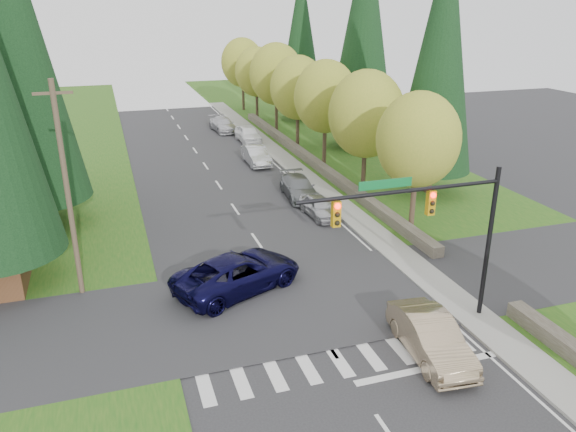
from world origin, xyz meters
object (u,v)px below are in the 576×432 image
sedan_champagne (431,337)px  parked_car_c (256,156)px  parked_car_e (223,125)px  parked_car_a (320,207)px  parked_car_d (248,134)px  suv_navy (238,273)px  parked_car_b (299,187)px

sedan_champagne → parked_car_c: bearing=93.9°
parked_car_c → parked_car_e: size_ratio=0.93×
parked_car_a → sedan_champagne: bearing=-98.9°
sedan_champagne → parked_car_e: 42.16m
parked_car_a → parked_car_d: (0.69, 21.26, 0.13)m
sedan_champagne → suv_navy: suv_navy is taller
parked_car_b → parked_car_e: size_ratio=0.98×
sedan_champagne → parked_car_d: size_ratio=1.06×
sedan_champagne → parked_car_d: sedan_champagne is taller
sedan_champagne → parked_car_a: bearing=90.3°
sedan_champagne → parked_car_a: 15.52m
parked_car_c → parked_car_e: bearing=90.4°
parked_car_a → parked_car_b: 4.01m
suv_navy → parked_car_a: size_ratio=1.63×
parked_car_c → parked_car_e: parked_car_c is taller
sedan_champagne → parked_car_a: sedan_champagne is taller
parked_car_b → suv_navy: bearing=-116.5°
suv_navy → parked_car_e: 35.23m
parked_car_b → parked_car_e: (-0.64, 22.69, 0.01)m
parked_car_c → parked_car_d: parked_car_d is taller
parked_car_d → parked_car_e: (-1.34, 5.45, -0.07)m
parked_car_a → parked_car_c: size_ratio=0.84×
parked_car_d → parked_car_e: parked_car_d is taller
suv_navy → parked_car_d: size_ratio=1.36×
suv_navy → parked_car_e: (6.56, 34.61, -0.16)m
parked_car_a → parked_car_e: bearing=87.5°
suv_navy → parked_car_c: (6.56, 21.08, -0.12)m
sedan_champagne → parked_car_c: size_ratio=1.06×
parked_car_a → parked_car_e: 26.71m
parked_car_d → parked_car_e: 5.61m
parked_car_b → parked_car_d: 17.26m
parked_car_c → parked_car_e: (0.00, 13.53, -0.04)m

